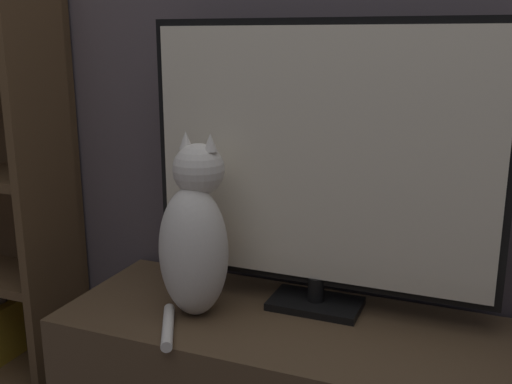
{
  "coord_description": "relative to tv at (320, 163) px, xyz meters",
  "views": [
    {
      "loc": [
        0.4,
        -0.39,
        1.14
      ],
      "look_at": [
        -0.16,
        0.97,
        0.76
      ],
      "focal_mm": 42.0,
      "sensor_mm": 36.0,
      "label": 1
    }
  ],
  "objects": [
    {
      "name": "tv",
      "position": [
        0.0,
        0.0,
        0.0
      ],
      "size": [
        0.92,
        0.15,
        0.75
      ],
      "color": "black",
      "rests_on": "tv_stand"
    },
    {
      "name": "cat",
      "position": [
        -0.28,
        -0.15,
        -0.19
      ],
      "size": [
        0.2,
        0.32,
        0.48
      ],
      "rotation": [
        0.0,
        0.0,
        -0.11
      ],
      "color": "silver",
      "rests_on": "tv_stand"
    }
  ]
}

